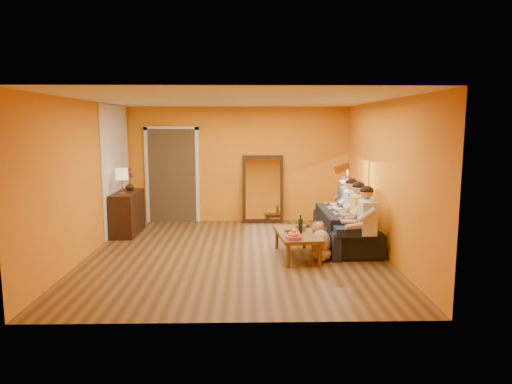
{
  "coord_description": "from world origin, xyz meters",
  "views": [
    {
      "loc": [
        0.18,
        -7.59,
        2.19
      ],
      "look_at": [
        0.35,
        0.5,
        1.0
      ],
      "focal_mm": 32.0,
      "sensor_mm": 36.0,
      "label": 1
    }
  ],
  "objects_px": {
    "laptop": "(305,227)",
    "coffee_table": "(297,245)",
    "tumbler": "(303,228)",
    "sofa": "(345,227)",
    "person_mid_right": "(351,211)",
    "person_far_left": "(367,223)",
    "person_far_right": "(345,206)",
    "wine_bottle": "(300,224)",
    "floor_lamp": "(347,203)",
    "person_mid_left": "(359,217)",
    "sideboard": "(127,213)",
    "vase": "(130,186)",
    "mirror_frame": "(263,189)",
    "table_lamp": "(122,181)",
    "dog": "(321,240)"
  },
  "relations": [
    {
      "from": "floor_lamp",
      "to": "laptop",
      "type": "height_order",
      "value": "floor_lamp"
    },
    {
      "from": "table_lamp",
      "to": "coffee_table",
      "type": "bearing_deg",
      "value": -24.09
    },
    {
      "from": "person_mid_left",
      "to": "person_mid_right",
      "type": "distance_m",
      "value": 0.55
    },
    {
      "from": "vase",
      "to": "wine_bottle",
      "type": "bearing_deg",
      "value": -31.87
    },
    {
      "from": "person_far_right",
      "to": "wine_bottle",
      "type": "xyz_separation_m",
      "value": [
        -1.06,
        -1.51,
        -0.03
      ]
    },
    {
      "from": "mirror_frame",
      "to": "coffee_table",
      "type": "height_order",
      "value": "mirror_frame"
    },
    {
      "from": "coffee_table",
      "to": "person_mid_right",
      "type": "bearing_deg",
      "value": 33.92
    },
    {
      "from": "mirror_frame",
      "to": "coffee_table",
      "type": "relative_size",
      "value": 1.25
    },
    {
      "from": "floor_lamp",
      "to": "vase",
      "type": "relative_size",
      "value": 8.13
    },
    {
      "from": "sideboard",
      "to": "floor_lamp",
      "type": "distance_m",
      "value": 4.39
    },
    {
      "from": "sofa",
      "to": "coffee_table",
      "type": "bearing_deg",
      "value": 129.51
    },
    {
      "from": "floor_lamp",
      "to": "dog",
      "type": "bearing_deg",
      "value": -114.0
    },
    {
      "from": "sofa",
      "to": "person_mid_right",
      "type": "bearing_deg",
      "value": -52.43
    },
    {
      "from": "dog",
      "to": "person_mid_left",
      "type": "height_order",
      "value": "person_mid_left"
    },
    {
      "from": "laptop",
      "to": "coffee_table",
      "type": "bearing_deg",
      "value": -150.53
    },
    {
      "from": "floor_lamp",
      "to": "person_mid_left",
      "type": "distance_m",
      "value": 0.8
    },
    {
      "from": "person_mid_right",
      "to": "person_far_left",
      "type": "bearing_deg",
      "value": -90.0
    },
    {
      "from": "person_far_right",
      "to": "tumbler",
      "type": "relative_size",
      "value": 11.92
    },
    {
      "from": "wine_bottle",
      "to": "tumbler",
      "type": "height_order",
      "value": "wine_bottle"
    },
    {
      "from": "sideboard",
      "to": "person_mid_right",
      "type": "relative_size",
      "value": 0.97
    },
    {
      "from": "dog",
      "to": "laptop",
      "type": "bearing_deg",
      "value": 133.79
    },
    {
      "from": "table_lamp",
      "to": "sideboard",
      "type": "bearing_deg",
      "value": 90.0
    },
    {
      "from": "person_mid_left",
      "to": "wine_bottle",
      "type": "relative_size",
      "value": 3.94
    },
    {
      "from": "coffee_table",
      "to": "wine_bottle",
      "type": "bearing_deg",
      "value": -50.36
    },
    {
      "from": "table_lamp",
      "to": "person_mid_right",
      "type": "xyz_separation_m",
      "value": [
        4.37,
        -0.55,
        -0.49
      ]
    },
    {
      "from": "laptop",
      "to": "mirror_frame",
      "type": "bearing_deg",
      "value": 71.29
    },
    {
      "from": "wine_bottle",
      "to": "laptop",
      "type": "xyz_separation_m",
      "value": [
        0.13,
        0.4,
        -0.14
      ]
    },
    {
      "from": "person_mid_left",
      "to": "sideboard",
      "type": "bearing_deg",
      "value": 162.27
    },
    {
      "from": "sideboard",
      "to": "wine_bottle",
      "type": "height_order",
      "value": "sideboard"
    },
    {
      "from": "tumbler",
      "to": "laptop",
      "type": "relative_size",
      "value": 0.34
    },
    {
      "from": "person_far_left",
      "to": "sofa",
      "type": "bearing_deg",
      "value": 97.41
    },
    {
      "from": "dog",
      "to": "person_far_right",
      "type": "bearing_deg",
      "value": 86.5
    },
    {
      "from": "table_lamp",
      "to": "tumbler",
      "type": "distance_m",
      "value": 3.69
    },
    {
      "from": "vase",
      "to": "coffee_table",
      "type": "bearing_deg",
      "value": -31.63
    },
    {
      "from": "sofa",
      "to": "person_far_left",
      "type": "relative_size",
      "value": 1.81
    },
    {
      "from": "tumbler",
      "to": "person_mid_left",
      "type": "bearing_deg",
      "value": 13.58
    },
    {
      "from": "mirror_frame",
      "to": "table_lamp",
      "type": "bearing_deg",
      "value": -153.68
    },
    {
      "from": "coffee_table",
      "to": "floor_lamp",
      "type": "relative_size",
      "value": 0.85
    },
    {
      "from": "wine_bottle",
      "to": "sofa",
      "type": "bearing_deg",
      "value": 42.69
    },
    {
      "from": "coffee_table",
      "to": "table_lamp",
      "type": "bearing_deg",
      "value": 150.55
    },
    {
      "from": "person_far_left",
      "to": "laptop",
      "type": "distance_m",
      "value": 1.09
    },
    {
      "from": "person_far_right",
      "to": "sofa",
      "type": "bearing_deg",
      "value": -101.31
    },
    {
      "from": "sofa",
      "to": "floor_lamp",
      "type": "height_order",
      "value": "floor_lamp"
    },
    {
      "from": "floor_lamp",
      "to": "person_mid_left",
      "type": "relative_size",
      "value": 1.18
    },
    {
      "from": "coffee_table",
      "to": "tumbler",
      "type": "bearing_deg",
      "value": 39.64
    },
    {
      "from": "floor_lamp",
      "to": "tumbler",
      "type": "height_order",
      "value": "floor_lamp"
    },
    {
      "from": "sofa",
      "to": "floor_lamp",
      "type": "distance_m",
      "value": 0.54
    },
    {
      "from": "wine_bottle",
      "to": "person_far_right",
      "type": "bearing_deg",
      "value": 54.87
    },
    {
      "from": "floor_lamp",
      "to": "vase",
      "type": "xyz_separation_m",
      "value": [
        -4.34,
        0.85,
        0.22
      ]
    },
    {
      "from": "wine_bottle",
      "to": "laptop",
      "type": "relative_size",
      "value": 1.02
    }
  ]
}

